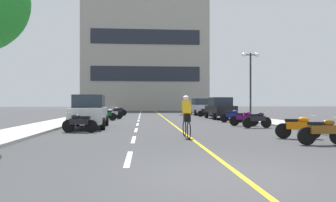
# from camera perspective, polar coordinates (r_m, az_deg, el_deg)

# --- Properties ---
(ground_plane) EXTENTS (140.00, 140.00, 0.00)m
(ground_plane) POSITION_cam_1_polar(r_m,az_deg,el_deg) (26.94, -1.09, -3.23)
(ground_plane) COLOR #38383A
(curb_left) EXTENTS (2.40, 72.00, 0.12)m
(curb_left) POSITION_cam_1_polar(r_m,az_deg,el_deg) (30.40, -15.14, -2.76)
(curb_left) COLOR #A8A8A3
(curb_left) RESTS_ON ground
(curb_right) EXTENTS (2.40, 72.00, 0.12)m
(curb_right) POSITION_cam_1_polar(r_m,az_deg,el_deg) (31.16, 11.91, -2.70)
(curb_right) COLOR #A8A8A3
(curb_right) RESTS_ON ground
(lane_dash_0) EXTENTS (0.14, 2.20, 0.01)m
(lane_dash_0) POSITION_cam_1_polar(r_m,az_deg,el_deg) (7.99, -7.27, -10.46)
(lane_dash_0) COLOR silver
(lane_dash_0) RESTS_ON ground
(lane_dash_1) EXTENTS (0.14, 2.20, 0.01)m
(lane_dash_1) POSITION_cam_1_polar(r_m,az_deg,el_deg) (11.94, -6.36, -7.04)
(lane_dash_1) COLOR silver
(lane_dash_1) RESTS_ON ground
(lane_dash_2) EXTENTS (0.14, 2.20, 0.01)m
(lane_dash_2) POSITION_cam_1_polar(r_m,az_deg,el_deg) (15.92, -5.90, -5.32)
(lane_dash_2) COLOR silver
(lane_dash_2) RESTS_ON ground
(lane_dash_3) EXTENTS (0.14, 2.20, 0.01)m
(lane_dash_3) POSITION_cam_1_polar(r_m,az_deg,el_deg) (19.91, -5.64, -4.29)
(lane_dash_3) COLOR silver
(lane_dash_3) RESTS_ON ground
(lane_dash_4) EXTENTS (0.14, 2.20, 0.01)m
(lane_dash_4) POSITION_cam_1_polar(r_m,az_deg,el_deg) (23.90, -5.46, -3.61)
(lane_dash_4) COLOR silver
(lane_dash_4) RESTS_ON ground
(lane_dash_5) EXTENTS (0.14, 2.20, 0.01)m
(lane_dash_5) POSITION_cam_1_polar(r_m,az_deg,el_deg) (27.89, -5.33, -3.12)
(lane_dash_5) COLOR silver
(lane_dash_5) RESTS_ON ground
(lane_dash_6) EXTENTS (0.14, 2.20, 0.01)m
(lane_dash_6) POSITION_cam_1_polar(r_m,az_deg,el_deg) (31.89, -5.23, -2.75)
(lane_dash_6) COLOR silver
(lane_dash_6) RESTS_ON ground
(lane_dash_7) EXTENTS (0.14, 2.20, 0.01)m
(lane_dash_7) POSITION_cam_1_polar(r_m,az_deg,el_deg) (35.88, -5.16, -2.47)
(lane_dash_7) COLOR silver
(lane_dash_7) RESTS_ON ground
(lane_dash_8) EXTENTS (0.14, 2.20, 0.01)m
(lane_dash_8) POSITION_cam_1_polar(r_m,az_deg,el_deg) (39.88, -5.10, -2.24)
(lane_dash_8) COLOR silver
(lane_dash_8) RESTS_ON ground
(lane_dash_9) EXTENTS (0.14, 2.20, 0.01)m
(lane_dash_9) POSITION_cam_1_polar(r_m,az_deg,el_deg) (43.88, -5.05, -2.05)
(lane_dash_9) COLOR silver
(lane_dash_9) RESTS_ON ground
(lane_dash_10) EXTENTS (0.14, 2.20, 0.01)m
(lane_dash_10) POSITION_cam_1_polar(r_m,az_deg,el_deg) (47.87, -5.01, -1.90)
(lane_dash_10) COLOR silver
(lane_dash_10) RESTS_ON ground
(lane_dash_11) EXTENTS (0.14, 2.20, 0.01)m
(lane_dash_11) POSITION_cam_1_polar(r_m,az_deg,el_deg) (51.87, -4.98, -1.76)
(lane_dash_11) COLOR silver
(lane_dash_11) RESTS_ON ground
(centre_line_yellow) EXTENTS (0.12, 66.00, 0.01)m
(centre_line_yellow) POSITION_cam_1_polar(r_m,az_deg,el_deg) (29.94, -0.96, -2.92)
(centre_line_yellow) COLOR gold
(centre_line_yellow) RESTS_ON ground
(office_building) EXTENTS (21.25, 9.11, 20.26)m
(office_building) POSITION_cam_1_polar(r_m,az_deg,el_deg) (56.03, -4.15, 8.74)
(office_building) COLOR #9E998E
(office_building) RESTS_ON ground
(street_lamp_mid) EXTENTS (1.46, 0.36, 5.32)m
(street_lamp_mid) POSITION_cam_1_polar(r_m,az_deg,el_deg) (26.12, 14.95, 5.45)
(street_lamp_mid) COLOR black
(street_lamp_mid) RESTS_ON curb_right
(parked_car_near) EXTENTS (2.10, 4.28, 1.82)m
(parked_car_near) POSITION_cam_1_polar(r_m,az_deg,el_deg) (17.71, -14.28, -1.84)
(parked_car_near) COLOR black
(parked_car_near) RESTS_ON ground
(parked_car_mid) EXTENTS (2.01, 4.24, 1.82)m
(parked_car_mid) POSITION_cam_1_polar(r_m,az_deg,el_deg) (26.60, 9.57, -1.29)
(parked_car_mid) COLOR black
(parked_car_mid) RESTS_ON ground
(parked_car_far) EXTENTS (2.06, 4.27, 1.82)m
(parked_car_far) POSITION_cam_1_polar(r_m,az_deg,el_deg) (34.13, 6.01, -1.05)
(parked_car_far) COLOR black
(parked_car_far) RESTS_ON ground
(motorcycle_0) EXTENTS (1.70, 0.60, 0.92)m
(motorcycle_0) POSITION_cam_1_polar(r_m,az_deg,el_deg) (11.53, 26.64, -4.92)
(motorcycle_0) COLOR black
(motorcycle_0) RESTS_ON ground
(motorcycle_1) EXTENTS (1.68, 0.65, 0.92)m
(motorcycle_1) POSITION_cam_1_polar(r_m,az_deg,el_deg) (13.06, 22.85, -4.37)
(motorcycle_1) COLOR black
(motorcycle_1) RESTS_ON ground
(motorcycle_2) EXTENTS (1.69, 0.61, 0.92)m
(motorcycle_2) POSITION_cam_1_polar(r_m,az_deg,el_deg) (15.06, -15.97, -3.82)
(motorcycle_2) COLOR black
(motorcycle_2) RESTS_ON ground
(motorcycle_3) EXTENTS (1.70, 0.60, 0.92)m
(motorcycle_3) POSITION_cam_1_polar(r_m,az_deg,el_deg) (17.71, 16.09, -3.27)
(motorcycle_3) COLOR black
(motorcycle_3) RESTS_ON ground
(motorcycle_4) EXTENTS (1.65, 0.77, 0.92)m
(motorcycle_4) POSITION_cam_1_polar(r_m,az_deg,el_deg) (19.01, 13.82, -3.06)
(motorcycle_4) COLOR black
(motorcycle_4) RESTS_ON ground
(motorcycle_5) EXTENTS (1.70, 0.60, 0.92)m
(motorcycle_5) POSITION_cam_1_polar(r_m,az_deg,el_deg) (22.18, 11.75, -2.65)
(motorcycle_5) COLOR black
(motorcycle_5) RESTS_ON ground
(motorcycle_6) EXTENTS (1.67, 0.68, 0.92)m
(motorcycle_6) POSITION_cam_1_polar(r_m,az_deg,el_deg) (24.14, -11.47, -2.45)
(motorcycle_6) COLOR black
(motorcycle_6) RESTS_ON ground
(motorcycle_7) EXTENTS (1.70, 0.60, 0.92)m
(motorcycle_7) POSITION_cam_1_polar(r_m,az_deg,el_deg) (26.17, -10.21, -2.28)
(motorcycle_7) COLOR black
(motorcycle_7) RESTS_ON ground
(motorcycle_8) EXTENTS (1.70, 0.60, 0.92)m
(motorcycle_8) POSITION_cam_1_polar(r_m,az_deg,el_deg) (30.28, 7.06, -2.00)
(motorcycle_8) COLOR black
(motorcycle_8) RESTS_ON ground
(motorcycle_9) EXTENTS (1.66, 0.75, 0.92)m
(motorcycle_9) POSITION_cam_1_polar(r_m,az_deg,el_deg) (32.11, -9.26, -1.89)
(motorcycle_9) COLOR black
(motorcycle_9) RESTS_ON ground
(motorcycle_10) EXTENTS (1.67, 0.69, 0.92)m
(motorcycle_10) POSITION_cam_1_polar(r_m,az_deg,el_deg) (33.66, -9.03, -1.81)
(motorcycle_10) COLOR black
(motorcycle_10) RESTS_ON ground
(motorcycle_11) EXTENTS (1.63, 0.81, 0.92)m
(motorcycle_11) POSITION_cam_1_polar(r_m,az_deg,el_deg) (35.38, -9.14, -1.74)
(motorcycle_11) COLOR black
(motorcycle_11) RESTS_ON ground
(cyclist_rider) EXTENTS (0.42, 1.77, 1.71)m
(cyclist_rider) POSITION_cam_1_polar(r_m,az_deg,el_deg) (12.42, 3.42, -2.68)
(cyclist_rider) COLOR black
(cyclist_rider) RESTS_ON ground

